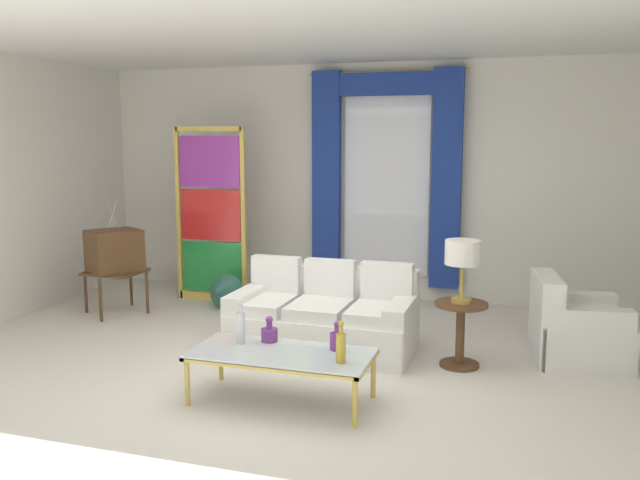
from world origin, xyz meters
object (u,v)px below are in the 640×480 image
object	(u,v)px
bottle_crystal_tall	(269,333)
bottle_amber_squat	(337,340)
vintage_tv	(114,253)
stained_glass_divider	(211,218)
round_side_table	(460,328)
armchair_white	(573,330)
couch_white_long	(325,318)
bottle_ruby_flask	(341,346)
coffee_table	(281,356)
table_lamp_brass	(463,255)
bottle_blue_decanter	(241,326)
peacock_figurine	(223,293)

from	to	relation	value
bottle_crystal_tall	bottle_amber_squat	xyz separation A→B (m)	(0.59, -0.05, 0.01)
bottle_crystal_tall	vintage_tv	world-z (taller)	vintage_tv
stained_glass_divider	round_side_table	size ratio (longest dim) A/B	3.70
armchair_white	couch_white_long	bearing A→B (deg)	-171.58
bottle_ruby_flask	vintage_tv	world-z (taller)	vintage_tv
coffee_table	bottle_ruby_flask	distance (m)	0.54
bottle_crystal_tall	table_lamp_brass	world-z (taller)	table_lamp_brass
stained_glass_divider	bottle_ruby_flask	bearing A→B (deg)	-49.26
coffee_table	round_side_table	xyz separation A→B (m)	(1.25, 1.26, -0.02)
table_lamp_brass	bottle_ruby_flask	bearing A→B (deg)	-118.62
bottle_blue_decanter	bottle_crystal_tall	size ratio (longest dim) A/B	1.65
peacock_figurine	armchair_white	bearing A→B (deg)	-9.63
round_side_table	bottle_crystal_tall	bearing A→B (deg)	-144.26
bottle_crystal_tall	round_side_table	distance (m)	1.78
bottle_amber_squat	round_side_table	distance (m)	1.39
armchair_white	peacock_figurine	world-z (taller)	armchair_white
couch_white_long	peacock_figurine	distance (m)	1.89
couch_white_long	round_side_table	distance (m)	1.33
stained_glass_divider	round_side_table	bearing A→B (deg)	-25.66
coffee_table	bottle_ruby_flask	xyz separation A→B (m)	(0.51, -0.10, 0.16)
armchair_white	round_side_table	bearing A→B (deg)	-153.97
vintage_tv	table_lamp_brass	size ratio (longest dim) A/B	2.36
bottle_blue_decanter	vintage_tv	xyz separation A→B (m)	(-2.43, 1.83, 0.17)
bottle_ruby_flask	armchair_white	distance (m)	2.54
coffee_table	bottle_blue_decanter	distance (m)	0.44
couch_white_long	peacock_figurine	xyz separation A→B (m)	(-1.60, 1.01, -0.08)
armchair_white	peacock_figurine	size ratio (longest dim) A/B	1.53
bottle_amber_squat	vintage_tv	xyz separation A→B (m)	(-3.22, 1.75, 0.24)
bottle_ruby_flask	table_lamp_brass	xyz separation A→B (m)	(0.74, 1.36, 0.49)
coffee_table	bottle_crystal_tall	world-z (taller)	bottle_crystal_tall
bottle_crystal_tall	peacock_figurine	xyz separation A→B (m)	(-1.48, 2.18, -0.26)
couch_white_long	table_lamp_brass	distance (m)	1.52
bottle_blue_decanter	bottle_crystal_tall	world-z (taller)	bottle_blue_decanter
bottle_crystal_tall	armchair_white	size ratio (longest dim) A/B	0.23
couch_white_long	bottle_crystal_tall	world-z (taller)	couch_white_long
bottle_blue_decanter	table_lamp_brass	xyz separation A→B (m)	(1.64, 1.16, 0.47)
bottle_crystal_tall	table_lamp_brass	bearing A→B (deg)	35.74
bottle_crystal_tall	peacock_figurine	distance (m)	2.65
bottle_blue_decanter	armchair_white	size ratio (longest dim) A/B	0.38
bottle_crystal_tall	bottle_ruby_flask	xyz separation A→B (m)	(0.70, -0.32, 0.06)
couch_white_long	bottle_amber_squat	xyz separation A→B (m)	(0.47, -1.23, 0.19)
peacock_figurine	table_lamp_brass	bearing A→B (deg)	-21.42
bottle_ruby_flask	bottle_amber_squat	bearing A→B (deg)	111.82
bottle_ruby_flask	bottle_crystal_tall	bearing A→B (deg)	155.13
bottle_ruby_flask	peacock_figurine	size ratio (longest dim) A/B	0.53
stained_glass_divider	bottle_crystal_tall	bearing A→B (deg)	-54.99
armchair_white	table_lamp_brass	world-z (taller)	table_lamp_brass
stained_glass_divider	table_lamp_brass	xyz separation A→B (m)	(3.27, -1.57, -0.03)
couch_white_long	armchair_white	size ratio (longest dim) A/B	1.92
peacock_figurine	round_side_table	distance (m)	3.14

